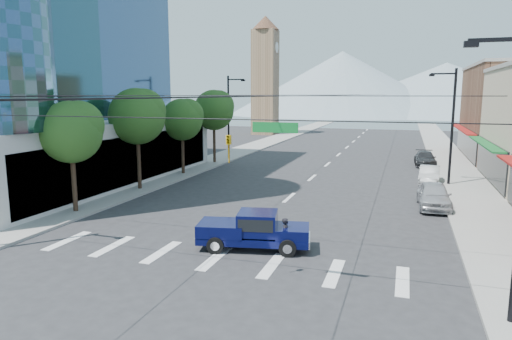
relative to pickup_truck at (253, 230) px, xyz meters
The scene contains 18 objects.
ground 3.53m from the pickup_truck, 106.70° to the right, with size 160.00×160.00×0.00m, color #28282B.
sidewalk_left 38.97m from the pickup_truck, 109.46° to the left, with size 4.00×120.00×0.15m, color gray.
sidewalk_right 38.36m from the pickup_truck, 73.30° to the left, with size 4.00×120.00×0.15m, color gray.
clock_tower 62.05m from the pickup_truck, 106.57° to the left, with size 4.80×4.80×20.40m.
mountain_left 147.95m from the pickup_truck, 96.21° to the left, with size 80.00×80.00×22.00m, color gray.
mountain_right 158.09m from the pickup_truck, 83.08° to the left, with size 90.00×90.00×18.00m, color gray.
tree_near 13.03m from the pickup_truck, 166.76° to the left, with size 3.65×3.64×6.71m.
tree_midnear 16.24m from the pickup_truck, 140.78° to the left, with size 4.09×4.09×7.52m.
tree_midfar 21.10m from the pickup_truck, 125.59° to the left, with size 3.65×3.64×6.71m.
tree_far 27.11m from the pickup_truck, 116.82° to the left, with size 4.09×4.09×7.52m.
signal_rig 5.72m from the pickup_truck, 100.45° to the right, with size 21.80×0.20×9.00m.
lamp_pole_nw 29.44m from the pickup_truck, 113.54° to the left, with size 2.00×0.25×9.00m.
lamp_pole_ne 21.47m from the pickup_truck, 62.66° to the left, with size 2.00×0.25×9.00m.
pickup_truck is the anchor object (origin of this frame).
pedestrian 1.53m from the pickup_truck, ahead, with size 0.57×0.37×1.55m, color black.
parked_car_near 13.63m from the pickup_truck, 52.35° to the left, with size 1.91×4.74×1.62m, color #B1B1B6.
parked_car_mid 20.88m from the pickup_truck, 66.22° to the left, with size 1.49×4.28×1.41m, color #BABABA.
parked_car_far 30.12m from the pickup_truck, 73.76° to the left, with size 1.97×4.84×1.40m, color #2C2C2F.
Camera 1 is at (7.42, -15.91, 7.07)m, focal length 32.00 mm.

